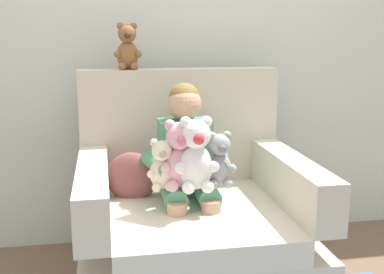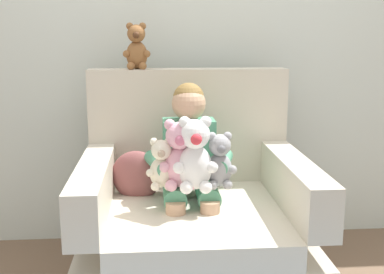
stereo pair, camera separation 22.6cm
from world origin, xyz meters
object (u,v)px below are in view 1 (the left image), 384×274
object	(u,v)px
armchair	(191,223)
plush_brown_on_backrest	(127,48)
plush_grey	(219,161)
throw_pillow	(132,177)
seated_child	(187,159)
plush_white	(196,156)
plush_pink	(180,157)
plush_cream	(162,166)

from	to	relation	value
armchair	plush_brown_on_backrest	world-z (taller)	plush_brown_on_backrest
plush_grey	throw_pillow	xyz separation A→B (m)	(-0.40, 0.25, -0.13)
seated_child	plush_white	xyz separation A→B (m)	(0.01, -0.19, 0.06)
plush_pink	seated_child	bearing A→B (deg)	63.23
plush_pink	plush_brown_on_backrest	world-z (taller)	plush_brown_on_backrest
plush_grey	plush_cream	size ratio (longest dim) A/B	1.10
seated_child	throw_pillow	distance (m)	0.31
armchair	plush_grey	bearing A→B (deg)	-44.78
plush_white	throw_pillow	distance (m)	0.43
seated_child	plush_brown_on_backrest	bearing A→B (deg)	133.40
armchair	plush_cream	xyz separation A→B (m)	(-0.16, -0.11, 0.33)
plush_white	plush_brown_on_backrest	bearing A→B (deg)	139.34
plush_grey	plush_white	bearing A→B (deg)	-147.74
seated_child	plush_brown_on_backrest	size ratio (longest dim) A/B	3.33
plush_brown_on_backrest	armchair	bearing A→B (deg)	-45.24
plush_cream	plush_pink	bearing A→B (deg)	-7.49
armchair	plush_white	size ratio (longest dim) A/B	3.14
armchair	plush_grey	size ratio (longest dim) A/B	4.11
seated_child	plush_white	world-z (taller)	seated_child
plush_pink	throw_pillow	distance (m)	0.36
plush_white	plush_cream	bearing A→B (deg)	-172.26
seated_child	plush_pink	xyz separation A→B (m)	(-0.06, -0.15, 0.05)
plush_brown_on_backrest	plush_grey	bearing A→B (deg)	-43.04
plush_grey	plush_pink	bearing A→B (deg)	-165.98
plush_white	plush_brown_on_backrest	size ratio (longest dim) A/B	1.40
plush_pink	plush_grey	bearing A→B (deg)	-5.56
seated_child	plush_pink	size ratio (longest dim) A/B	2.51
plush_cream	throw_pillow	size ratio (longest dim) A/B	0.93
plush_brown_on_backrest	plush_white	bearing A→B (deg)	-54.41
seated_child	throw_pillow	xyz separation A→B (m)	(-0.27, 0.10, -0.11)
plush_white	plush_brown_on_backrest	world-z (taller)	plush_brown_on_backrest
throw_pillow	plush_white	bearing A→B (deg)	-45.81
seated_child	armchair	bearing A→B (deg)	-59.77
armchair	seated_child	bearing A→B (deg)	114.51
armchair	throw_pillow	bearing A→B (deg)	154.28
plush_cream	throw_pillow	xyz separation A→B (m)	(-0.13, 0.25, -0.12)
plush_white	plush_cream	xyz separation A→B (m)	(-0.15, 0.04, -0.05)
seated_child	plush_grey	world-z (taller)	seated_child
armchair	plush_grey	world-z (taller)	armchair
armchair	plush_white	distance (m)	0.41
seated_child	plush_cream	distance (m)	0.20
seated_child	plush_white	size ratio (longest dim) A/B	2.38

